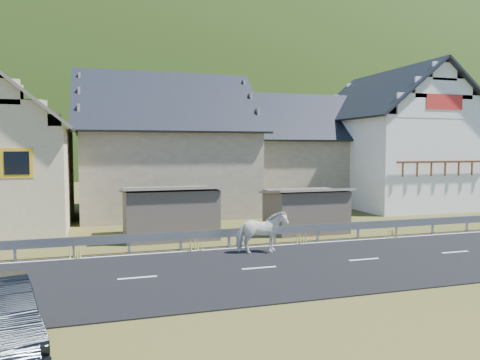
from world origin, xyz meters
name	(u,v)px	position (x,y,z in m)	size (l,w,h in m)	color
ground	(259,269)	(0.00, 0.00, 0.00)	(160.00, 160.00, 0.00)	#3D421B
road	(259,269)	(0.00, 0.00, 0.02)	(60.00, 7.00, 0.04)	black
lane_markings	(259,268)	(0.00, 0.00, 0.04)	(60.00, 6.60, 0.01)	silver
guardrail	(229,233)	(0.00, 3.68, 0.56)	(28.10, 0.09, 0.75)	#93969B
shed_left	(170,213)	(-2.00, 6.50, 1.10)	(4.30, 3.30, 2.40)	#6B5D4E
shed_right	(305,211)	(4.50, 6.00, 1.00)	(3.80, 2.90, 2.20)	#6B5D4E
house_stone_a	(165,138)	(-1.00, 15.00, 4.63)	(10.80, 9.80, 8.90)	gray
house_stone_b	(298,145)	(9.00, 17.00, 4.24)	(9.80, 8.80, 8.10)	gray
house_white	(393,133)	(15.00, 14.00, 5.06)	(8.80, 10.80, 9.70)	white
mountain	(123,207)	(5.00, 180.00, -20.00)	(440.00, 280.00, 260.00)	#1C320E
horse	(261,232)	(0.83, 2.07, 0.85)	(1.91, 0.87, 1.61)	white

